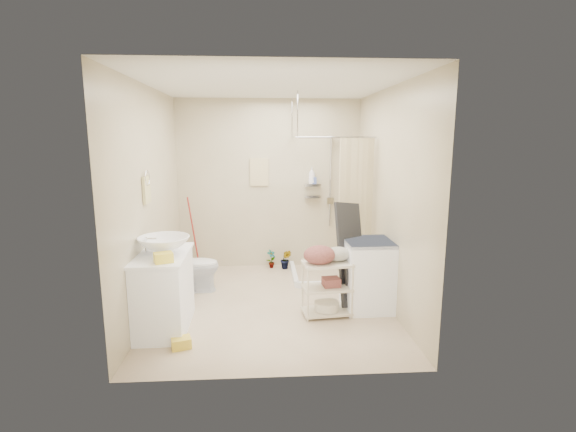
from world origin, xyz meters
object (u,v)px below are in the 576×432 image
at_px(toilet, 193,266).
at_px(washing_machine, 368,274).
at_px(vanity, 164,291).
at_px(laundry_rack, 327,284).

relative_size(toilet, washing_machine, 0.83).
height_order(vanity, laundry_rack, vanity).
distance_m(vanity, toilet, 1.12).
relative_size(toilet, laundry_rack, 0.92).
bearing_deg(washing_machine, vanity, -171.44).
height_order(washing_machine, laundry_rack, washing_machine).
distance_m(vanity, laundry_rack, 1.79).
relative_size(vanity, toilet, 1.35).
xyz_separation_m(toilet, laundry_rack, (1.66, -0.90, 0.03)).
xyz_separation_m(vanity, toilet, (0.12, 1.11, -0.07)).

